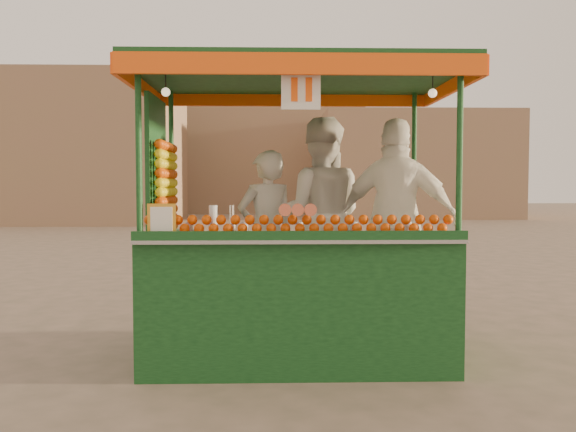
{
  "coord_description": "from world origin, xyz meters",
  "views": [
    {
      "loc": [
        -0.0,
        -5.41,
        1.57
      ],
      "look_at": [
        0.15,
        0.12,
        1.28
      ],
      "focal_mm": 37.19,
      "sensor_mm": 36.0,
      "label": 1
    }
  ],
  "objects_px": {
    "vendor_middle": "(320,216)",
    "vendor_right": "(397,220)",
    "juice_cart": "(289,266)",
    "vendor_left": "(266,234)"
  },
  "relations": [
    {
      "from": "vendor_left",
      "to": "vendor_right",
      "type": "xyz_separation_m",
      "value": [
        1.21,
        -0.26,
        0.14
      ]
    },
    {
      "from": "vendor_middle",
      "to": "juice_cart",
      "type": "bearing_deg",
      "value": 62.04
    },
    {
      "from": "vendor_middle",
      "to": "vendor_right",
      "type": "bearing_deg",
      "value": 158.92
    },
    {
      "from": "juice_cart",
      "to": "vendor_left",
      "type": "distance_m",
      "value": 0.51
    },
    {
      "from": "vendor_middle",
      "to": "vendor_right",
      "type": "xyz_separation_m",
      "value": [
        0.69,
        -0.34,
        -0.02
      ]
    },
    {
      "from": "juice_cart",
      "to": "vendor_left",
      "type": "bearing_deg",
      "value": 117.32
    },
    {
      "from": "juice_cart",
      "to": "vendor_right",
      "type": "height_order",
      "value": "juice_cart"
    },
    {
      "from": "juice_cart",
      "to": "vendor_left",
      "type": "xyz_separation_m",
      "value": [
        -0.2,
        0.4,
        0.26
      ]
    },
    {
      "from": "vendor_left",
      "to": "vendor_middle",
      "type": "distance_m",
      "value": 0.55
    },
    {
      "from": "vendor_left",
      "to": "vendor_middle",
      "type": "height_order",
      "value": "vendor_middle"
    }
  ]
}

